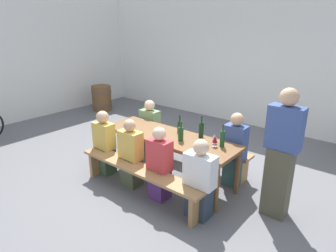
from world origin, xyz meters
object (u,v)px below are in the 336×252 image
at_px(seated_guest_near_3, 200,182).
at_px(wine_barrel, 102,98).
at_px(wine_glass_0, 215,140).
at_px(wine_bottle_0, 201,129).
at_px(seated_guest_far_0, 150,130).
at_px(seated_guest_far_1, 235,151).
at_px(wine_bottle_3, 180,127).
at_px(wine_bottle_2, 181,134).
at_px(tasting_table, 168,140).
at_px(bench_near, 139,173).
at_px(bench_far, 192,146).
at_px(seated_guest_near_1, 131,155).
at_px(seated_guest_near_2, 159,166).
at_px(wine_glass_1, 215,137).
at_px(seated_guest_near_0, 105,144).
at_px(standing_host, 281,157).
at_px(wine_bottle_1, 222,138).

height_order(seated_guest_near_3, wine_barrel, seated_guest_near_3).
height_order(wine_glass_0, wine_barrel, wine_glass_0).
bearing_deg(wine_bottle_0, seated_guest_far_0, 168.86).
bearing_deg(seated_guest_far_1, wine_bottle_3, -67.32).
height_order(wine_bottle_0, wine_bottle_2, wine_bottle_0).
xyz_separation_m(wine_bottle_2, seated_guest_near_3, (0.64, -0.45, -0.36)).
height_order(tasting_table, wine_bottle_3, wine_bottle_3).
bearing_deg(seated_guest_far_0, seated_guest_far_1, 90.00).
bearing_deg(bench_near, wine_bottle_2, 64.33).
xyz_separation_m(bench_far, seated_guest_near_3, (0.93, -1.16, 0.14)).
bearing_deg(seated_guest_near_1, bench_far, -14.91).
xyz_separation_m(wine_bottle_3, seated_guest_near_2, (0.17, -0.68, -0.35)).
bearing_deg(wine_bottle_3, wine_barrel, 157.54).
relative_size(tasting_table, wine_glass_1, 14.85).
bearing_deg(bench_far, wine_glass_0, -36.82).
bearing_deg(seated_guest_near_1, seated_guest_far_1, -49.80).
bearing_deg(wine_glass_1, seated_guest_far_1, 65.11).
distance_m(wine_glass_0, seated_guest_far_1, 0.54).
relative_size(wine_bottle_2, seated_guest_near_0, 0.27).
xyz_separation_m(bench_near, wine_glass_0, (0.79, 0.72, 0.49)).
bearing_deg(wine_bottle_2, seated_guest_far_0, 153.94).
height_order(wine_bottle_2, seated_guest_near_0, seated_guest_near_0).
bearing_deg(standing_host, wine_glass_1, 0.53).
height_order(seated_guest_near_1, seated_guest_far_1, seated_guest_far_1).
distance_m(seated_guest_near_2, wine_barrel, 4.98).
xyz_separation_m(bench_near, wine_bottle_3, (0.09, 0.83, 0.50)).
relative_size(wine_bottle_2, seated_guest_far_1, 0.26).
distance_m(wine_bottle_3, wine_barrel, 4.56).
bearing_deg(tasting_table, wine_bottle_3, 62.19).
xyz_separation_m(wine_bottle_2, wine_bottle_3, (-0.20, 0.23, -0.00)).
bearing_deg(seated_guest_far_0, standing_host, 82.46).
height_order(wine_bottle_3, seated_guest_near_2, seated_guest_near_2).
bearing_deg(wine_bottle_3, standing_host, -0.05).
distance_m(seated_guest_near_3, standing_host, 1.05).
relative_size(seated_guest_near_0, seated_guest_far_0, 1.01).
distance_m(wine_glass_1, seated_guest_far_0, 1.66).
relative_size(bench_near, bench_far, 1.00).
distance_m(seated_guest_near_3, seated_guest_far_1, 1.01).
distance_m(tasting_table, bench_far, 0.73).
xyz_separation_m(seated_guest_near_0, seated_guest_near_1, (0.63, 0.00, -0.01)).
distance_m(wine_bottle_1, wine_bottle_2, 0.61).
xyz_separation_m(wine_bottle_1, wine_bottle_2, (-0.58, -0.19, -0.01)).
xyz_separation_m(seated_guest_far_1, standing_host, (0.78, -0.33, 0.26)).
bearing_deg(wine_glass_1, wine_glass_0, -57.83).
bearing_deg(wine_glass_1, seated_guest_far_0, 167.80).
bearing_deg(wine_glass_0, standing_host, 6.98).
xyz_separation_m(tasting_table, seated_guest_near_0, (-0.94, -0.51, -0.16)).
xyz_separation_m(wine_bottle_2, wine_glass_1, (0.44, 0.22, -0.00)).
height_order(wine_glass_0, seated_guest_near_3, seated_guest_near_3).
distance_m(wine_bottle_1, wine_glass_1, 0.14).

